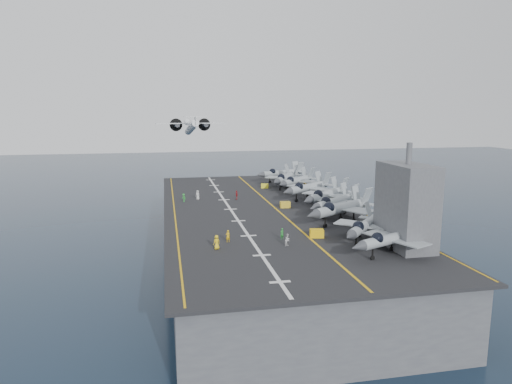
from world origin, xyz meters
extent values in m
plane|color=#142135|center=(0.00, 0.00, 0.00)|extent=(500.00, 500.00, 0.00)
cube|color=#56595E|center=(0.00, 0.00, 5.00)|extent=(36.00, 90.00, 10.00)
cube|color=black|center=(0.00, 0.00, 10.20)|extent=(38.00, 92.00, 0.40)
cube|color=gold|center=(3.00, 0.00, 10.42)|extent=(0.35, 90.00, 0.02)
cube|color=silver|center=(-6.00, 0.00, 10.42)|extent=(0.50, 90.00, 0.02)
cube|color=gold|center=(-17.00, 0.00, 10.42)|extent=(0.25, 90.00, 0.02)
cube|color=gold|center=(18.50, 0.00, 10.42)|extent=(0.25, 90.00, 0.02)
imported|color=yellow|center=(-11.69, -25.98, 11.43)|extent=(1.47, 1.27, 2.06)
imported|color=gold|center=(-9.64, -22.81, 11.33)|extent=(1.29, 1.05, 1.86)
imported|color=green|center=(-14.80, 9.56, 11.29)|extent=(1.21, 1.29, 1.79)
imported|color=#B32225|center=(-3.20, 9.92, 11.40)|extent=(0.89, 1.26, 2.00)
imported|color=silver|center=(-11.64, 11.57, 11.43)|extent=(1.45, 1.45, 2.05)
imported|color=#22822D|center=(-1.34, -22.88, 11.27)|extent=(1.24, 1.07, 1.75)
imported|color=silver|center=(-1.41, -26.41, 11.31)|extent=(1.29, 1.28, 1.82)
camera|label=1|loc=(-18.42, -88.09, 29.74)|focal=32.00mm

